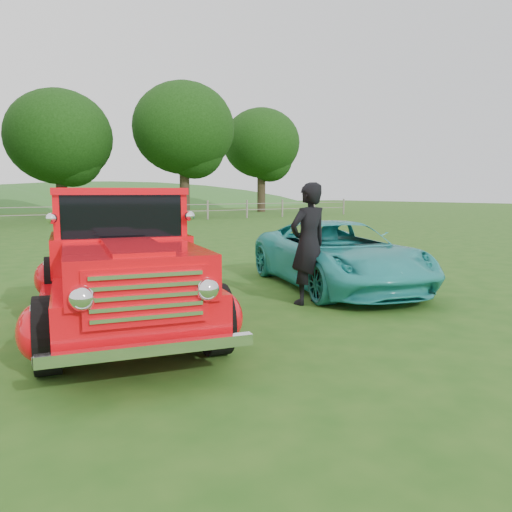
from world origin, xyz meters
TOP-DOWN VIEW (x-y plane):
  - ground at (0.00, 0.00)m, footprint 140.00×140.00m
  - tree_near_east at (5.00, 29.00)m, footprint 6.80×6.80m
  - tree_mid_east at (13.00, 27.00)m, footprint 7.20×7.20m
  - tree_far_east at (22.00, 30.00)m, footprint 6.60×6.60m
  - red_pickup at (-1.53, 0.76)m, footprint 3.11×5.26m
  - teal_sedan at (2.65, 1.05)m, footprint 3.24×4.74m
  - man at (1.32, 0.35)m, footprint 0.69×0.46m

SIDE VIEW (x-z plane):
  - ground at x=0.00m, z-range 0.00..0.00m
  - teal_sedan at x=2.65m, z-range 0.00..1.20m
  - red_pickup at x=-1.53m, z-range -0.09..1.69m
  - man at x=1.32m, z-range 0.00..1.88m
  - tree_near_east at x=5.00m, z-range 1.08..9.41m
  - tree_far_east at x=22.00m, z-range 1.43..10.29m
  - tree_mid_east at x=13.00m, z-range 1.45..10.89m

